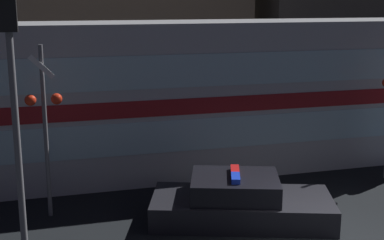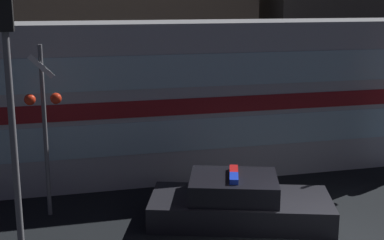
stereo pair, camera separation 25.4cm
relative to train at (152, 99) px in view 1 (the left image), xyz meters
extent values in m
cube|color=#B7BABF|center=(0.00, 0.01, 0.00)|extent=(17.31, 2.81, 4.50)
cube|color=maroon|center=(0.00, -1.41, 0.00)|extent=(16.96, 0.03, 0.45)
cube|color=silver|center=(0.00, -1.41, -0.81)|extent=(16.44, 0.02, 0.90)
cube|color=silver|center=(0.00, -1.41, 0.99)|extent=(16.44, 0.02, 0.90)
cube|color=black|center=(1.26, -4.21, -1.95)|extent=(4.61, 3.13, 0.60)
cube|color=black|center=(1.10, -4.15, -1.41)|extent=(2.45, 2.21, 0.49)
cube|color=blue|center=(1.01, -4.42, -1.10)|extent=(0.37, 0.60, 0.12)
cube|color=red|center=(1.19, -3.89, -1.10)|extent=(0.37, 0.60, 0.12)
cylinder|color=slate|center=(-3.11, -2.68, -0.18)|extent=(0.10, 0.10, 4.14)
sphere|color=red|center=(-3.40, -2.81, 0.64)|extent=(0.26, 0.26, 0.26)
sphere|color=red|center=(-2.82, -2.81, 0.64)|extent=(0.26, 0.26, 0.26)
cube|color=white|center=(-3.11, -2.75, 1.39)|extent=(0.58, 0.03, 0.58)
cylinder|color=slate|center=(-3.60, -5.67, 0.05)|extent=(0.12, 0.12, 4.60)
cube|color=black|center=(-3.60, -5.67, 2.80)|extent=(0.30, 0.30, 0.90)
cube|color=brown|center=(0.27, 8.59, 1.70)|extent=(10.86, 5.00, 7.90)
cube|color=#47423D|center=(10.37, 8.26, 2.30)|extent=(7.25, 4.61, 9.10)
camera|label=1|loc=(-3.10, -15.32, 2.89)|focal=50.00mm
camera|label=2|loc=(-2.85, -15.39, 2.89)|focal=50.00mm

